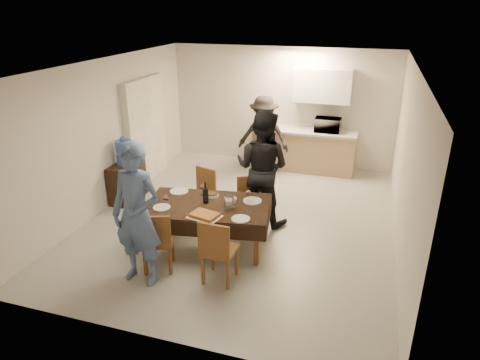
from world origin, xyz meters
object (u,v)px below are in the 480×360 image
at_px(dining_table, 208,207).
at_px(console, 127,182).
at_px(wine_bottle, 206,192).
at_px(person_kitchen, 264,135).
at_px(water_pitcher, 229,202).
at_px(savoury_tart, 205,215).
at_px(water_jug, 124,152).
at_px(person_near, 137,215).
at_px(microwave, 328,125).
at_px(person_far, 262,168).

relative_size(dining_table, console, 2.51).
bearing_deg(dining_table, wine_bottle, 125.77).
xyz_separation_m(dining_table, person_kitchen, (0.02, 3.23, 0.17)).
distance_m(water_pitcher, savoury_tart, 0.42).
relative_size(water_jug, wine_bottle, 1.33).
bearing_deg(water_pitcher, wine_bottle, 165.96).
xyz_separation_m(person_near, person_kitchen, (0.57, 4.28, -0.12)).
distance_m(savoury_tart, person_near, 0.96).
bearing_deg(water_jug, person_near, -55.27).
height_order(console, wine_bottle, wine_bottle).
xyz_separation_m(dining_table, console, (-2.06, 1.12, -0.31)).
distance_m(console, wine_bottle, 2.33).
relative_size(water_jug, person_near, 0.23).
relative_size(savoury_tart, microwave, 0.81).
relative_size(console, water_pitcher, 3.63).
bearing_deg(person_near, water_jug, 129.40).
distance_m(console, water_jug, 0.58).
bearing_deg(water_pitcher, microwave, 75.61).
xyz_separation_m(wine_bottle, microwave, (1.36, 3.63, 0.18)).
xyz_separation_m(dining_table, savoury_tart, (0.10, -0.38, 0.06)).
distance_m(dining_table, person_near, 1.22).
bearing_deg(microwave, water_jug, 37.23).
relative_size(water_pitcher, microwave, 0.40).
bearing_deg(console, water_jug, -90.00).
relative_size(dining_table, person_kitchen, 1.16).
distance_m(wine_bottle, microwave, 3.88).
height_order(dining_table, microwave, microwave).
height_order(dining_table, wine_bottle, wine_bottle).
height_order(person_far, person_kitchen, person_far).
bearing_deg(person_near, wine_bottle, 70.23).
bearing_deg(savoury_tart, wine_bottle, 109.23).
height_order(dining_table, person_near, person_near).
bearing_deg(savoury_tart, person_near, -134.13).
height_order(wine_bottle, person_far, person_far).
distance_m(wine_bottle, savoury_tart, 0.48).
bearing_deg(savoury_tart, dining_table, 104.74).
bearing_deg(person_near, dining_table, 67.03).
bearing_deg(microwave, wine_bottle, 69.51).
relative_size(microwave, person_far, 0.28).
relative_size(water_pitcher, savoury_tart, 0.50).
xyz_separation_m(person_near, person_far, (1.10, 2.10, -0.00)).
height_order(dining_table, person_far, person_far).
relative_size(console, person_far, 0.40).
height_order(wine_bottle, person_near, person_near).
distance_m(console, water_pitcher, 2.72).
height_order(dining_table, savoury_tart, savoury_tart).
bearing_deg(person_far, wine_bottle, 69.24).
bearing_deg(dining_table, person_kitchen, 80.36).
height_order(microwave, person_kitchen, person_kitchen).
height_order(water_jug, person_kitchen, person_kitchen).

